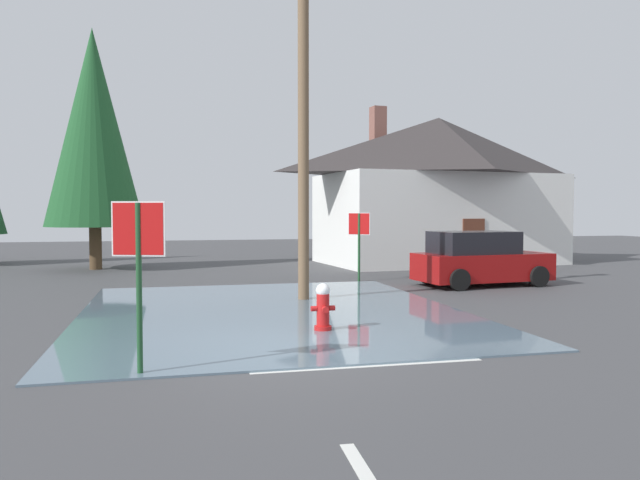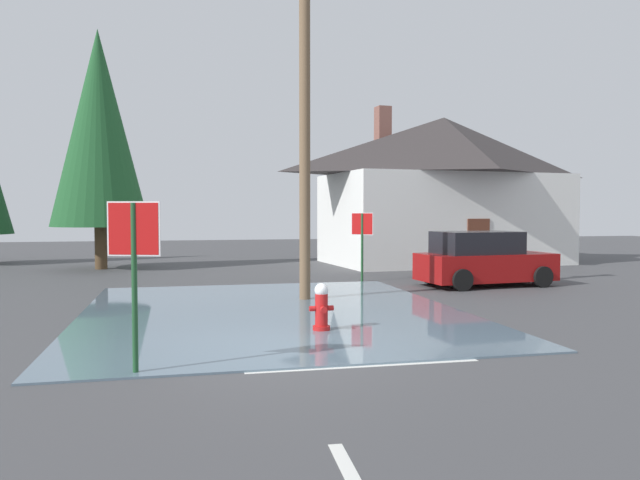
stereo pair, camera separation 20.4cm
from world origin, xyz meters
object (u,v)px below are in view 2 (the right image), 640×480
Objects in this scene: stop_sign_near at (134,251)px; stop_sign_far at (362,232)px; pine_tree_mid_left at (99,129)px; parked_car at (483,260)px; house at (443,188)px; utility_pole at (305,126)px; fire_hydrant at (321,308)px.

stop_sign_far is (6.41, 10.27, -0.14)m from stop_sign_near.
stop_sign_near is at bearing -81.62° from pine_tree_mid_left.
parked_car is (3.27, -1.98, -0.81)m from stop_sign_far.
pine_tree_mid_left is (-12.15, 8.43, 4.76)m from parked_car.
house is 8.81m from parked_car.
stop_sign_near is 17.32m from pine_tree_mid_left.
utility_pole is 7.22m from parked_car.
stop_sign_far reaches higher than parked_car.
house reaches higher than fire_hydrant.
utility_pole is (3.74, 6.49, 2.73)m from stop_sign_near.
parked_car is (-2.32, -8.11, -2.55)m from house.
stop_sign_far is 0.20× the size of house.
parked_car is (5.95, 1.80, -3.67)m from utility_pole.
stop_sign_far is at bearing 67.97° from fire_hydrant.
house is (12.01, 16.40, 1.60)m from stop_sign_near.
house is 1.19× the size of pine_tree_mid_left.
utility_pole is at bearing -163.21° from parked_car.
pine_tree_mid_left is (-6.20, 10.22, 1.09)m from utility_pole.
stop_sign_far is 3.91m from parked_car.
utility_pole is (0.51, 4.10, 4.01)m from fire_hydrant.
utility_pole is 0.76× the size of house.
utility_pole reaches higher than stop_sign_near.
stop_sign_far is 0.24× the size of pine_tree_mid_left.
parked_car is at bearing -34.75° from pine_tree_mid_left.
utility_pole is 2.03× the size of parked_car.
stop_sign_far is 8.48m from house.
pine_tree_mid_left is (-5.69, 14.32, 5.10)m from fire_hydrant.
utility_pole reaches higher than stop_sign_far.
house is (8.27, 9.90, -1.13)m from utility_pole.
fire_hydrant is at bearing -137.62° from parked_car.
pine_tree_mid_left is at bearing 111.66° from fire_hydrant.
house is at bearing 50.13° from utility_pole.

